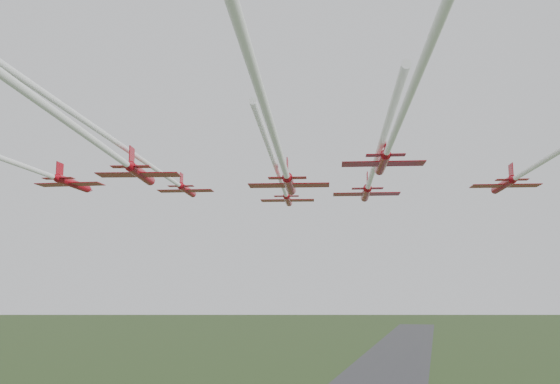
% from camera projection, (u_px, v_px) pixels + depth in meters
% --- Properties ---
extents(runway, '(38.00, 900.00, 0.04)m').
position_uv_depth(runway, '(384.00, 376.00, 268.05)').
color(runway, '#37383A').
rests_on(runway, ground).
extents(jet_lead, '(13.91, 57.34, 2.53)m').
position_uv_depth(jet_lead, '(282.00, 184.00, 85.22)').
color(jet_lead, '#AA0A17').
extents(jet_row2_left, '(12.84, 60.99, 2.33)m').
position_uv_depth(jet_row2_left, '(152.00, 167.00, 72.27)').
color(jet_row2_left, '#AA0A17').
extents(jet_row2_right, '(13.13, 57.45, 2.83)m').
position_uv_depth(jet_row2_right, '(371.00, 176.00, 75.95)').
color(jet_row2_right, '#AA0A17').
extents(jet_row3_left, '(9.69, 58.62, 2.53)m').
position_uv_depth(jet_row3_left, '(5.00, 159.00, 64.63)').
color(jet_row3_left, '#AA0A17').
extents(jet_row3_mid, '(14.86, 60.98, 2.91)m').
position_uv_depth(jet_row3_mid, '(281.00, 159.00, 61.09)').
color(jet_row3_mid, '#AA0A17').
extents(jet_row4_left, '(15.74, 59.59, 2.56)m').
position_uv_depth(jet_row4_left, '(90.00, 137.00, 49.72)').
color(jet_row4_left, '#AA0A17').
extents(jet_row4_right, '(14.26, 65.06, 2.46)m').
position_uv_depth(jet_row4_right, '(403.00, 111.00, 44.48)').
color(jet_row4_right, '#AA0A17').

